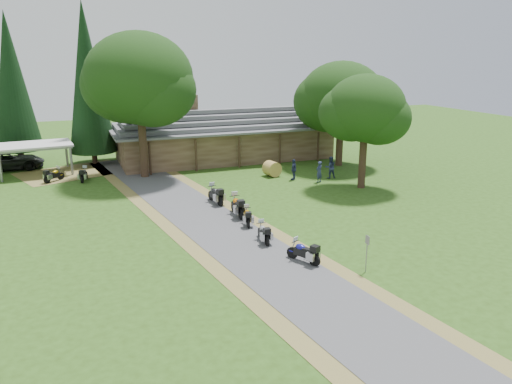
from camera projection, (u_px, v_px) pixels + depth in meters
name	position (u px, v px, depth m)	size (l,w,h in m)	color
ground	(255.00, 255.00, 25.67)	(120.00, 120.00, 0.00)	#2A4714
driveway	(223.00, 231.00, 29.09)	(46.00, 46.00, 0.00)	#48484A
lodge	(224.00, 133.00, 48.65)	(21.40, 9.40, 4.90)	brown
carport	(35.00, 159.00, 42.51)	(6.03, 4.02, 2.61)	silver
car_dark_suv	(9.00, 157.00, 44.12)	(6.23, 2.65, 2.38)	black
motorcycle_row_a	(303.00, 251.00, 24.63)	(1.76, 0.57, 1.20)	navy
motorcycle_row_b	(263.00, 232.00, 27.34)	(1.68, 0.55, 1.15)	#929498
motorcycle_row_c	(247.00, 216.00, 30.07)	(1.66, 0.54, 1.14)	#C88304
motorcycle_row_d	(237.00, 205.00, 31.68)	(2.09, 0.68, 1.43)	orange
motorcycle_row_e	(215.00, 194.00, 34.32)	(1.99, 0.65, 1.36)	black
motorcycle_carport_a	(54.00, 174.00, 40.18)	(1.72, 0.56, 1.18)	gold
motorcycle_carport_b	(84.00, 174.00, 40.33)	(1.72, 0.56, 1.18)	slate
person_a	(319.00, 170.00, 39.89)	(0.57, 0.41, 2.01)	navy
person_b	(330.00, 165.00, 41.16)	(0.61, 0.44, 2.15)	navy
person_c	(294.00, 168.00, 40.66)	(0.57, 0.41, 2.01)	navy
hay_bale	(272.00, 169.00, 41.96)	(1.27, 1.27, 1.16)	#A18A3B
sign_post	(367.00, 254.00, 23.45)	(0.33, 0.06, 1.85)	gray
oak_lodge_left	(140.00, 98.00, 40.09)	(8.64, 8.64, 13.07)	#183510
oak_lodge_right	(341.00, 111.00, 44.87)	(7.60, 7.60, 9.97)	#183510
oak_driveway	(365.00, 124.00, 37.23)	(5.92, 5.92, 9.83)	#183510
cedar_near	(88.00, 84.00, 45.07)	(4.23, 4.23, 14.61)	black
cedar_far	(13.00, 88.00, 46.08)	(4.27, 4.27, 13.82)	black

